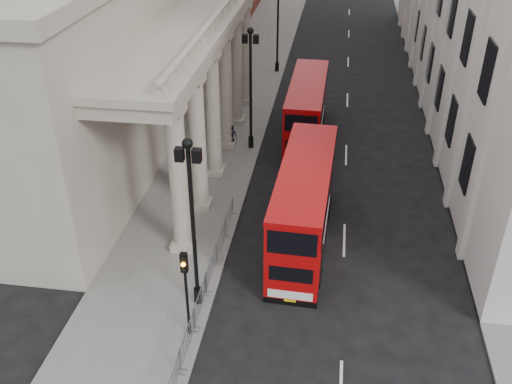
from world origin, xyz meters
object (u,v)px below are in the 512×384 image
(lamp_post_mid, at_px, (251,81))
(bus_far, at_px, (307,110))
(bus_near, at_px, (304,204))
(pedestrian_a, at_px, (201,155))
(lamp_post_south, at_px, (192,215))
(traffic_light, at_px, (185,280))
(lamp_post_north, at_px, (278,19))
(pedestrian_b, at_px, (178,170))
(pedestrian_c, at_px, (231,135))

(lamp_post_mid, xyz_separation_m, bus_far, (3.64, 2.22, -2.69))
(bus_near, xyz_separation_m, pedestrian_a, (-7.13, 7.13, -1.41))
(lamp_post_south, relative_size, traffic_light, 1.93)
(lamp_post_south, bearing_deg, lamp_post_mid, 90.00)
(lamp_post_mid, height_order, lamp_post_north, same)
(lamp_post_mid, distance_m, traffic_light, 18.11)
(pedestrian_a, xyz_separation_m, pedestrian_b, (-0.93, -2.35, 0.08))
(pedestrian_a, bearing_deg, pedestrian_c, 59.58)
(lamp_post_mid, relative_size, lamp_post_north, 1.00)
(lamp_post_mid, bearing_deg, lamp_post_north, 90.00)
(pedestrian_b, bearing_deg, pedestrian_a, -124.71)
(bus_near, bearing_deg, traffic_light, -117.08)
(lamp_post_mid, distance_m, pedestrian_b, 7.74)
(lamp_post_mid, xyz_separation_m, lamp_post_north, (0.00, 16.00, 0.00))
(traffic_light, bearing_deg, bus_near, 60.84)
(pedestrian_a, height_order, pedestrian_c, pedestrian_c)
(lamp_post_north, relative_size, pedestrian_b, 4.66)
(pedestrian_b, bearing_deg, bus_far, -146.31)
(lamp_post_south, height_order, bus_near, lamp_post_south)
(lamp_post_north, relative_size, traffic_light, 1.93)
(lamp_post_mid, distance_m, lamp_post_north, 16.00)
(lamp_post_mid, height_order, bus_far, lamp_post_mid)
(lamp_post_south, distance_m, pedestrian_a, 13.65)
(pedestrian_b, bearing_deg, traffic_light, 93.87)
(bus_near, relative_size, pedestrian_b, 5.86)
(lamp_post_north, bearing_deg, pedestrian_a, -98.17)
(bus_far, bearing_deg, lamp_post_south, -100.62)
(traffic_light, bearing_deg, lamp_post_mid, 90.32)
(bus_far, height_order, pedestrian_a, bus_far)
(traffic_light, height_order, bus_near, bus_near)
(bus_near, bearing_deg, pedestrian_c, 121.18)
(lamp_post_south, height_order, bus_far, lamp_post_south)
(lamp_post_mid, xyz_separation_m, pedestrian_c, (-1.38, -0.05, -3.97))
(lamp_post_north, xyz_separation_m, pedestrian_a, (-2.76, -19.24, -3.98))
(pedestrian_a, bearing_deg, lamp_post_north, 74.86)
(bus_far, height_order, pedestrian_c, bus_far)
(bus_far, bearing_deg, lamp_post_north, 105.46)
(pedestrian_a, bearing_deg, lamp_post_south, -84.77)
(bus_near, xyz_separation_m, pedestrian_b, (-8.06, 4.79, -1.33))
(lamp_post_north, distance_m, bus_near, 26.85)
(lamp_post_mid, relative_size, bus_far, 0.84)
(lamp_post_south, xyz_separation_m, bus_near, (4.37, 5.63, -2.57))
(lamp_post_north, distance_m, pedestrian_b, 22.24)
(bus_near, distance_m, pedestrian_c, 11.90)
(traffic_light, relative_size, bus_far, 0.44)
(traffic_light, bearing_deg, lamp_post_south, 92.84)
(traffic_light, bearing_deg, lamp_post_north, 90.17)
(traffic_light, xyz_separation_m, pedestrian_b, (-3.79, 12.44, -2.09))
(bus_near, xyz_separation_m, pedestrian_c, (-5.75, 10.32, -1.40))
(traffic_light, height_order, pedestrian_a, traffic_light)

